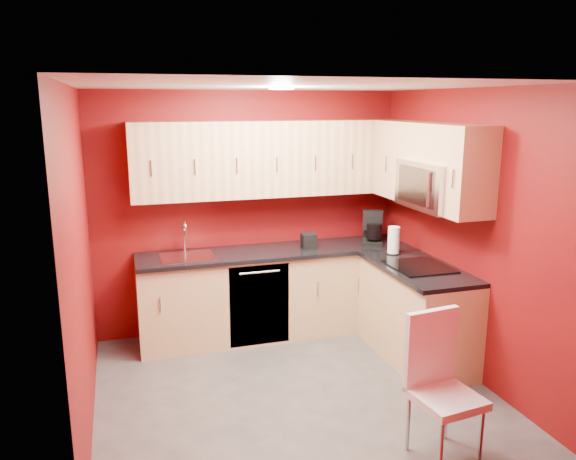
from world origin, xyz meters
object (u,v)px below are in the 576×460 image
dining_chair (446,390)px  coffee_maker (373,228)px  napkin_holder (309,241)px  microwave (435,185)px  sink (187,253)px  paper_towel (394,240)px

dining_chair → coffee_maker: bearing=69.9°
napkin_holder → dining_chair: 2.40m
microwave → coffee_maker: (-0.14, 0.94, -0.58)m
coffee_maker → dining_chair: bearing=-79.4°
microwave → sink: size_ratio=1.46×
coffee_maker → sink: bearing=-158.1°
sink → coffee_maker: coffee_maker is taller
sink → napkin_holder: 1.24m
coffee_maker → paper_towel: size_ratio=1.26×
coffee_maker → dining_chair: 2.47m
sink → paper_towel: size_ratio=1.91×
microwave → sink: 2.43m
napkin_holder → paper_towel: bearing=-31.1°
sink → napkin_holder: size_ratio=3.35×
sink → dining_chair: 2.82m
sink → paper_towel: (1.97, -0.51, 0.10)m
microwave → sink: bearing=154.4°
napkin_holder → coffee_maker: bearing=-0.5°
paper_towel → sink: bearing=165.6°
dining_chair → napkin_holder: bearing=87.2°
napkin_holder → dining_chair: (0.16, -2.34, -0.48)m
sink → paper_towel: sink is taller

